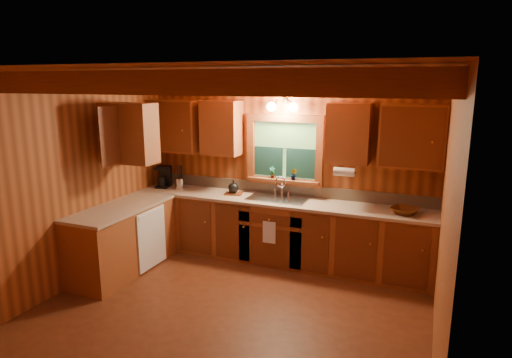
{
  "coord_description": "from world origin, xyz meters",
  "views": [
    {
      "loc": [
        1.96,
        -4.0,
        2.5
      ],
      "look_at": [
        0.0,
        0.8,
        1.35
      ],
      "focal_mm": 30.95,
      "sensor_mm": 36.0,
      "label": 1
    }
  ],
  "objects_px": {
    "coffee_maker": "(164,177)",
    "cutting_board": "(233,194)",
    "sink": "(278,202)",
    "wicker_basket": "(405,211)"
  },
  "relations": [
    {
      "from": "coffee_maker",
      "to": "cutting_board",
      "type": "distance_m",
      "value": 1.2
    },
    {
      "from": "coffee_maker",
      "to": "cutting_board",
      "type": "xyz_separation_m",
      "value": [
        1.19,
        -0.02,
        -0.15
      ]
    },
    {
      "from": "coffee_maker",
      "to": "wicker_basket",
      "type": "bearing_deg",
      "value": -11.72
    },
    {
      "from": "sink",
      "to": "cutting_board",
      "type": "distance_m",
      "value": 0.68
    },
    {
      "from": "sink",
      "to": "wicker_basket",
      "type": "xyz_separation_m",
      "value": [
        1.69,
        -0.08,
        0.08
      ]
    },
    {
      "from": "sink",
      "to": "coffee_maker",
      "type": "xyz_separation_m",
      "value": [
        -1.87,
        0.02,
        0.21
      ]
    },
    {
      "from": "coffee_maker",
      "to": "cutting_board",
      "type": "relative_size",
      "value": 1.33
    },
    {
      "from": "wicker_basket",
      "to": "coffee_maker",
      "type": "bearing_deg",
      "value": 178.48
    },
    {
      "from": "sink",
      "to": "coffee_maker",
      "type": "relative_size",
      "value": 2.5
    },
    {
      "from": "sink",
      "to": "wicker_basket",
      "type": "relative_size",
      "value": 2.48
    }
  ]
}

